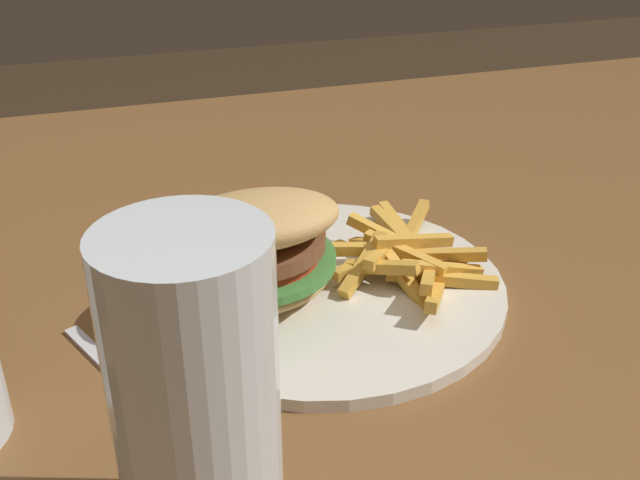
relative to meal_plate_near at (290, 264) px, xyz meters
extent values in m
cube|color=brown|center=(0.01, 0.14, -0.05)|extent=(1.61, 1.40, 0.03)
cylinder|color=brown|center=(-0.73, -0.49, -0.41)|extent=(0.08, 0.08, 0.69)
cylinder|color=silver|center=(-0.03, 0.00, -0.03)|extent=(0.30, 0.30, 0.01)
ellipsoid|color=tan|center=(0.03, 0.00, -0.01)|extent=(0.13, 0.11, 0.03)
cylinder|color=#428438|center=(0.03, 0.00, 0.01)|extent=(0.14, 0.14, 0.01)
cylinder|color=red|center=(0.03, 0.00, 0.02)|extent=(0.12, 0.12, 0.01)
cylinder|color=brown|center=(0.03, 0.00, 0.03)|extent=(0.13, 0.13, 0.01)
ellipsoid|color=tan|center=(0.03, 0.01, 0.05)|extent=(0.14, 0.12, 0.05)
cube|color=gold|center=(-0.06, 0.01, -0.01)|extent=(0.06, 0.05, 0.03)
cube|color=gold|center=(-0.12, -0.05, -0.02)|extent=(0.01, 0.09, 0.02)
cube|color=gold|center=(-0.07, 0.02, -0.01)|extent=(0.05, 0.05, 0.02)
cube|color=gold|center=(-0.09, 0.01, 0.00)|extent=(0.05, 0.06, 0.02)
cube|color=gold|center=(-0.12, 0.03, -0.02)|extent=(0.09, 0.04, 0.01)
cube|color=gold|center=(-0.07, 0.00, -0.01)|extent=(0.07, 0.03, 0.01)
cube|color=gold|center=(-0.04, -0.04, -0.02)|extent=(0.07, 0.04, 0.02)
cube|color=gold|center=(-0.08, 0.00, 0.00)|extent=(0.06, 0.05, 0.02)
cube|color=gold|center=(-0.13, -0.05, -0.02)|extent=(0.06, 0.06, 0.03)
cube|color=gold|center=(-0.09, 0.03, -0.01)|extent=(0.02, 0.08, 0.04)
cube|color=gold|center=(-0.06, -0.01, 0.00)|extent=(0.08, 0.03, 0.01)
cube|color=gold|center=(-0.10, 0.03, -0.01)|extent=(0.05, 0.08, 0.03)
cube|color=gold|center=(-0.12, 0.03, -0.01)|extent=(0.07, 0.01, 0.02)
cube|color=gold|center=(-0.10, 0.05, -0.02)|extent=(0.06, 0.08, 0.03)
cube|color=gold|center=(-0.11, 0.00, 0.00)|extent=(0.07, 0.01, 0.02)
cube|color=gold|center=(-0.08, -0.02, -0.01)|extent=(0.03, 0.06, 0.03)
cube|color=gold|center=(-0.12, 0.01, -0.01)|extent=(0.07, 0.04, 0.02)
cube|color=gold|center=(-0.11, 0.01, -0.01)|extent=(0.07, 0.03, 0.01)
cube|color=gold|center=(-0.11, -0.05, -0.02)|extent=(0.02, 0.08, 0.02)
cube|color=gold|center=(-0.10, -0.03, -0.01)|extent=(0.06, 0.06, 0.03)
cylinder|color=silver|center=(0.11, 0.21, 0.06)|extent=(0.08, 0.08, 0.18)
cylinder|color=gold|center=(0.11, 0.21, 0.05)|extent=(0.07, 0.07, 0.16)
ellipsoid|color=silver|center=(0.11, 0.12, -0.03)|extent=(0.06, 0.07, 0.01)
cube|color=silver|center=(0.14, 0.05, -0.03)|extent=(0.06, 0.12, 0.00)
camera|label=1|loc=(0.14, 0.49, 0.29)|focal=42.00mm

